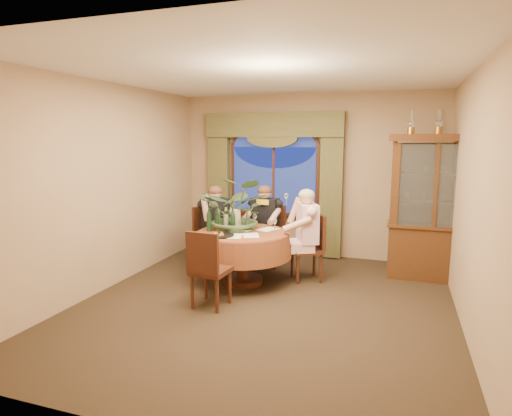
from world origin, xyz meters
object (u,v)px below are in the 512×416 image
(chair_back, at_px, (210,238))
(wine_bottle_1, at_px, (227,217))
(person_scarf, at_px, (265,226))
(olive_bowl, at_px, (246,231))
(oil_lamp_center, at_px, (439,122))
(centerpiece_plant, at_px, (238,185))
(china_cabinet, at_px, (433,208))
(chair_right, at_px, (307,248))
(dining_table, at_px, (243,257))
(wine_bottle_0, at_px, (226,219))
(person_pink, at_px, (307,235))
(oil_lamp_right, at_px, (468,121))
(chair_back_right, at_px, (269,236))
(wine_bottle_5, at_px, (233,220))
(wine_bottle_3, at_px, (217,219))
(stoneware_vase, at_px, (236,220))
(oil_lamp_left, at_px, (411,122))
(wine_bottle_2, at_px, (217,217))
(chair_front_left, at_px, (211,268))
(wine_bottle_4, at_px, (209,220))
(person_back, at_px, (215,227))

(chair_back, bearing_deg, wine_bottle_1, 86.64)
(person_scarf, distance_m, olive_bowl, 0.92)
(oil_lamp_center, distance_m, centerpiece_plant, 2.96)
(china_cabinet, height_order, chair_right, china_cabinet)
(dining_table, relative_size, wine_bottle_0, 4.21)
(person_pink, bearing_deg, wine_bottle_0, 83.25)
(oil_lamp_right, relative_size, olive_bowl, 2.41)
(chair_back_right, distance_m, person_pink, 0.94)
(dining_table, relative_size, chair_back_right, 1.45)
(person_scarf, height_order, wine_bottle_0, person_scarf)
(wine_bottle_5, bearing_deg, person_pink, 25.31)
(wine_bottle_1, bearing_deg, chair_back_right, 61.86)
(chair_back, bearing_deg, oil_lamp_right, 134.32)
(chair_right, relative_size, wine_bottle_3, 2.91)
(china_cabinet, distance_m, oil_lamp_center, 1.23)
(person_scarf, relative_size, stoneware_vase, 4.51)
(chair_right, distance_m, centerpiece_plant, 1.35)
(dining_table, relative_size, chair_back, 1.45)
(dining_table, xyz_separation_m, oil_lamp_left, (2.18, 1.06, 1.91))
(chair_back, bearing_deg, wine_bottle_2, 72.77)
(dining_table, bearing_deg, wine_bottle_1, 148.94)
(oil_lamp_left, bearing_deg, centerpiece_plant, -158.68)
(chair_back, distance_m, person_scarf, 0.89)
(wine_bottle_3, bearing_deg, wine_bottle_5, -5.92)
(chair_right, distance_m, chair_back, 1.60)
(dining_table, relative_size, wine_bottle_5, 4.21)
(chair_back_right, relative_size, wine_bottle_1, 2.91)
(oil_lamp_center, xyz_separation_m, wine_bottle_1, (-2.85, -0.88, -1.37))
(wine_bottle_0, bearing_deg, oil_lamp_right, 18.11)
(china_cabinet, distance_m, person_scarf, 2.53)
(oil_lamp_right, bearing_deg, chair_back, -172.19)
(dining_table, bearing_deg, centerpiece_plant, 128.34)
(chair_front_left, xyz_separation_m, wine_bottle_2, (-0.37, 1.05, 0.44))
(person_scarf, bearing_deg, chair_back, 25.51)
(oil_lamp_right, xyz_separation_m, wine_bottle_3, (-3.29, -1.09, -1.37))
(oil_lamp_left, height_order, wine_bottle_2, oil_lamp_left)
(olive_bowl, xyz_separation_m, wine_bottle_4, (-0.53, -0.10, 0.14))
(oil_lamp_right, bearing_deg, person_back, -172.55)
(centerpiece_plant, distance_m, wine_bottle_1, 0.52)
(oil_lamp_right, bearing_deg, china_cabinet, 180.00)
(wine_bottle_0, xyz_separation_m, wine_bottle_5, (0.14, -0.08, 0.00))
(person_scarf, relative_size, wine_bottle_3, 4.01)
(person_pink, xyz_separation_m, person_scarf, (-0.79, 0.49, -0.01))
(wine_bottle_2, bearing_deg, oil_lamp_center, 17.44)
(oil_lamp_center, relative_size, oil_lamp_right, 1.00)
(dining_table, relative_size, stoneware_vase, 4.74)
(oil_lamp_right, distance_m, chair_back, 4.12)
(olive_bowl, bearing_deg, dining_table, 163.94)
(china_cabinet, relative_size, olive_bowl, 14.99)
(person_pink, height_order, stoneware_vase, person_pink)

